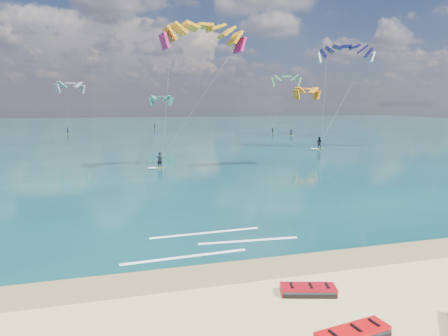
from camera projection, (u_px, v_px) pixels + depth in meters
The scene contains 8 objects.
ground at pixel (138, 158), 51.56m from camera, with size 320.00×320.00×0.00m, color tan.
wet_sand_strip at pixel (195, 275), 16.36m from camera, with size 320.00×2.40×0.01m, color olive.
sea at pixel (124, 129), 112.46m from camera, with size 320.00×200.00×0.04m, color #092C32.
packed_kite_mid at pixel (308, 294), 14.76m from camera, with size 2.21×1.05×0.38m, color #9F0B14, non-canonical shape.
kitesurfer_main at pixel (182, 91), 40.62m from camera, with size 11.20×6.41×16.04m.
kitesurfer_far at pixel (334, 88), 60.01m from camera, with size 9.66×5.28×16.95m.
shoreline_foam at pixel (213, 243), 20.10m from camera, with size 9.07×3.61×0.01m.
distant_kites at pixel (118, 109), 86.76m from camera, with size 80.74×40.41×14.10m.
Camera 1 is at (-2.96, -12.21, 6.95)m, focal length 32.00 mm.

